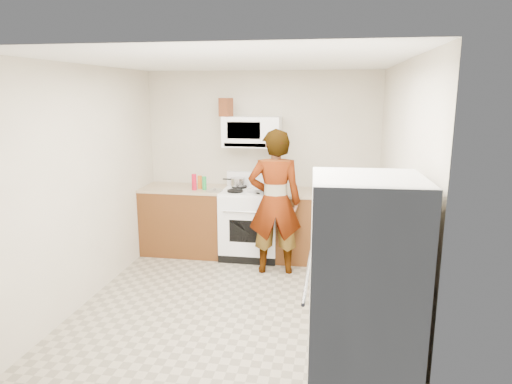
% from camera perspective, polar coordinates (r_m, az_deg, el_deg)
% --- Properties ---
extents(floor, '(3.60, 3.60, 0.00)m').
position_cam_1_polar(floor, '(5.02, -2.58, -13.82)').
color(floor, gray).
rests_on(floor, ground).
extents(back_wall, '(3.20, 0.02, 2.50)m').
position_cam_1_polar(back_wall, '(6.34, 0.70, 3.63)').
color(back_wall, beige).
rests_on(back_wall, floor).
extents(right_wall, '(0.02, 3.60, 2.50)m').
position_cam_1_polar(right_wall, '(4.55, 17.23, -0.46)').
color(right_wall, beige).
rests_on(right_wall, floor).
extents(cabinet_left, '(1.12, 0.62, 0.90)m').
position_cam_1_polar(cabinet_left, '(6.47, -8.89, -3.60)').
color(cabinet_left, '#5F2C16').
rests_on(cabinet_left, floor).
extents(counter_left, '(1.14, 0.64, 0.03)m').
position_cam_1_polar(counter_left, '(6.36, -9.04, 0.45)').
color(counter_left, tan).
rests_on(counter_left, cabinet_left).
extents(cabinet_right, '(0.80, 0.62, 0.90)m').
position_cam_1_polar(cabinet_right, '(6.16, 6.52, -4.36)').
color(cabinet_right, '#5F2C16').
rests_on(cabinet_right, floor).
extents(counter_right, '(0.82, 0.64, 0.03)m').
position_cam_1_polar(counter_right, '(6.04, 6.63, -0.11)').
color(counter_right, tan).
rests_on(counter_right, cabinet_right).
extents(gas_range, '(0.76, 0.65, 1.13)m').
position_cam_1_polar(gas_range, '(6.23, -0.67, -3.75)').
color(gas_range, white).
rests_on(gas_range, floor).
extents(microwave, '(0.76, 0.38, 0.40)m').
position_cam_1_polar(microwave, '(6.13, -0.49, 7.56)').
color(microwave, white).
rests_on(microwave, back_wall).
extents(person, '(0.71, 0.52, 1.79)m').
position_cam_1_polar(person, '(5.59, 2.37, -1.29)').
color(person, tan).
rests_on(person, floor).
extents(fridge, '(0.73, 0.73, 1.70)m').
position_cam_1_polar(fridge, '(3.20, 13.17, -13.28)').
color(fridge, silver).
rests_on(fridge, floor).
extents(kettle, '(0.21, 0.21, 0.20)m').
position_cam_1_polar(kettle, '(6.18, 7.98, 1.25)').
color(kettle, silver).
rests_on(kettle, counter_right).
extents(jug, '(0.18, 0.18, 0.24)m').
position_cam_1_polar(jug, '(6.12, -3.79, 10.53)').
color(jug, '#5F2D16').
rests_on(jug, microwave).
extents(saucepan, '(0.23, 0.23, 0.11)m').
position_cam_1_polar(saucepan, '(6.27, -2.29, 1.26)').
color(saucepan, '#B1B1B5').
rests_on(saucepan, gas_range).
extents(tray, '(0.29, 0.25, 0.05)m').
position_cam_1_polar(tray, '(5.95, 0.23, 0.15)').
color(tray, silver).
rests_on(tray, gas_range).
extents(bottle_spray, '(0.07, 0.07, 0.22)m').
position_cam_1_polar(bottle_spray, '(6.13, -7.74, 1.24)').
color(bottle_spray, '#B60D26').
rests_on(bottle_spray, counter_left).
extents(bottle_hot_sauce, '(0.06, 0.06, 0.18)m').
position_cam_1_polar(bottle_hot_sauce, '(6.21, -7.04, 1.24)').
color(bottle_hot_sauce, orange).
rests_on(bottle_hot_sauce, counter_left).
extents(bottle_green_cap, '(0.07, 0.07, 0.18)m').
position_cam_1_polar(bottle_green_cap, '(6.13, -6.47, 1.11)').
color(bottle_green_cap, '#1A8F38').
rests_on(bottle_green_cap, counter_left).
extents(pot_lid, '(0.28, 0.28, 0.01)m').
position_cam_1_polar(pot_lid, '(6.06, -5.24, 0.19)').
color(pot_lid, silver).
rests_on(pot_lid, counter_left).
extents(broom, '(0.14, 0.24, 1.18)m').
position_cam_1_polar(broom, '(5.63, 15.40, -4.79)').
color(broom, silver).
rests_on(broom, floor).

